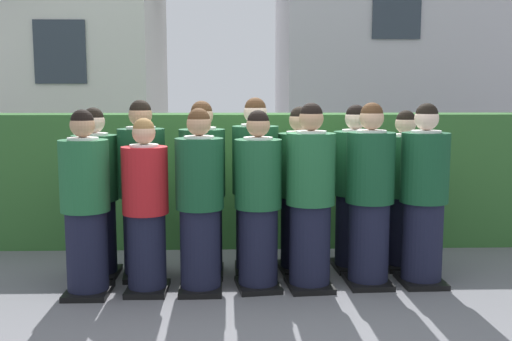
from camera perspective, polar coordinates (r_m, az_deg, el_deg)
name	(u,v)px	position (r m, az deg, el deg)	size (l,w,h in m)	color
ground_plane	(257,288)	(5.47, 0.07, -11.31)	(60.00, 60.00, 0.00)	slate
student_front_row_0	(86,208)	(5.33, -16.15, -3.50)	(0.42, 0.47, 1.63)	black
student_in_red_blazer	(146,211)	(5.28, -10.61, -3.83)	(0.40, 0.49, 1.55)	black
student_front_row_2	(200,206)	(5.23, -5.45, -3.39)	(0.43, 0.48, 1.64)	black
student_front_row_3	(258,205)	(5.29, 0.20, -3.34)	(0.44, 0.51, 1.62)	black
student_front_row_4	(310,201)	(5.32, 5.27, -2.96)	(0.44, 0.55, 1.68)	black
student_front_row_5	(370,199)	(5.48, 10.93, -2.75)	(0.44, 0.50, 1.68)	black
student_front_row_6	(424,199)	(5.63, 15.90, -2.67)	(0.44, 0.49, 1.68)	black
student_rear_row_0	(96,197)	(5.84, -15.20, -2.51)	(0.42, 0.51, 1.63)	black
student_rear_row_1	(142,194)	(5.73, -10.92, -2.21)	(0.46, 0.54, 1.70)	black
student_rear_row_2	(203,193)	(5.71, -5.19, -2.19)	(0.44, 0.49, 1.69)	black
student_rear_row_3	(255,190)	(5.76, -0.10, -1.92)	(0.45, 0.50, 1.72)	black
student_rear_row_4	(299,194)	(5.84, 4.20, -2.24)	(0.43, 0.54, 1.64)	black
student_rear_row_5	(354,192)	(5.96, 9.47, -2.03)	(0.43, 0.53, 1.65)	black
student_rear_row_6	(403,194)	(6.11, 14.06, -2.19)	(0.42, 0.47, 1.60)	black
hedge	(252,179)	(6.95, -0.34, -0.79)	(9.64, 0.70, 1.53)	#33662D
school_building_annex	(23,37)	(12.94, -21.62, 11.91)	(5.69, 3.37, 5.61)	silver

